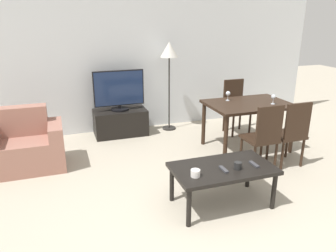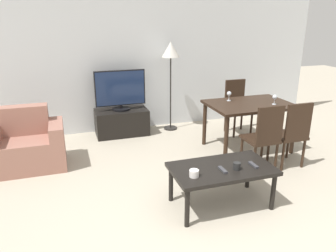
{
  "view_description": "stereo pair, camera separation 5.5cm",
  "coord_description": "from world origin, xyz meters",
  "px_view_note": "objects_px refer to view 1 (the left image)",
  "views": [
    {
      "loc": [
        -1.23,
        -1.77,
        1.99
      ],
      "look_at": [
        0.02,
        1.91,
        0.65
      ],
      "focal_mm": 35.0,
      "sensor_mm": 36.0,
      "label": 1
    },
    {
      "loc": [
        -1.18,
        -1.79,
        1.99
      ],
      "look_at": [
        0.02,
        1.91,
        0.65
      ],
      "focal_mm": 35.0,
      "sensor_mm": 36.0,
      "label": 2
    }
  ],
  "objects_px": {
    "dining_table": "(248,109)",
    "dining_chair_near": "(264,135)",
    "remote_primary": "(254,164)",
    "armchair": "(26,147)",
    "dining_chair_far": "(235,104)",
    "wine_glass_center": "(273,97)",
    "coffee_table": "(223,171)",
    "dining_chair_near_right": "(291,131)",
    "remote_secondary": "(224,169)",
    "tv": "(119,90)",
    "floor_lamp": "(169,55)",
    "cup_white_near": "(195,173)",
    "tv_stand": "(121,122)",
    "cup_colored_far": "(238,166)",
    "wine_glass_left": "(228,94)"
  },
  "relations": [
    {
      "from": "dining_chair_near",
      "to": "wine_glass_center",
      "type": "relative_size",
      "value": 6.27
    },
    {
      "from": "dining_table",
      "to": "dining_chair_near",
      "type": "bearing_deg",
      "value": -106.33
    },
    {
      "from": "armchair",
      "to": "dining_table",
      "type": "xyz_separation_m",
      "value": [
        3.15,
        -0.35,
        0.33
      ]
    },
    {
      "from": "tv_stand",
      "to": "wine_glass_left",
      "type": "height_order",
      "value": "wine_glass_left"
    },
    {
      "from": "cup_white_near",
      "to": "cup_colored_far",
      "type": "bearing_deg",
      "value": 1.19
    },
    {
      "from": "cup_colored_far",
      "to": "wine_glass_left",
      "type": "xyz_separation_m",
      "value": [
        0.76,
        1.63,
        0.34
      ]
    },
    {
      "from": "tv_stand",
      "to": "floor_lamp",
      "type": "height_order",
      "value": "floor_lamp"
    },
    {
      "from": "armchair",
      "to": "floor_lamp",
      "type": "xyz_separation_m",
      "value": [
        2.32,
        0.89,
        1.02
      ]
    },
    {
      "from": "dining_chair_far",
      "to": "wine_glass_center",
      "type": "distance_m",
      "value": 0.97
    },
    {
      "from": "cup_colored_far",
      "to": "wine_glass_left",
      "type": "bearing_deg",
      "value": 65.16
    },
    {
      "from": "floor_lamp",
      "to": "cup_colored_far",
      "type": "distance_m",
      "value": 2.77
    },
    {
      "from": "remote_primary",
      "to": "dining_chair_near_right",
      "type": "bearing_deg",
      "value": 33.4
    },
    {
      "from": "dining_chair_near",
      "to": "wine_glass_left",
      "type": "height_order",
      "value": "dining_chair_near"
    },
    {
      "from": "dining_chair_near_right",
      "to": "tv_stand",
      "type": "bearing_deg",
      "value": 134.6
    },
    {
      "from": "tv_stand",
      "to": "remote_primary",
      "type": "height_order",
      "value": "remote_primary"
    },
    {
      "from": "dining_chair_near",
      "to": "dining_chair_far",
      "type": "distance_m",
      "value": 1.53
    },
    {
      "from": "floor_lamp",
      "to": "wine_glass_center",
      "type": "bearing_deg",
      "value": -51.26
    },
    {
      "from": "remote_primary",
      "to": "cup_white_near",
      "type": "bearing_deg",
      "value": -177.33
    },
    {
      "from": "coffee_table",
      "to": "dining_chair_near_right",
      "type": "xyz_separation_m",
      "value": [
        1.32,
        0.57,
        0.1
      ]
    },
    {
      "from": "dining_table",
      "to": "dining_chair_near",
      "type": "relative_size",
      "value": 1.34
    },
    {
      "from": "dining_chair_far",
      "to": "dining_table",
      "type": "bearing_deg",
      "value": -106.33
    },
    {
      "from": "floor_lamp",
      "to": "remote_primary",
      "type": "bearing_deg",
      "value": -88.68
    },
    {
      "from": "remote_primary",
      "to": "cup_white_near",
      "type": "height_order",
      "value": "cup_white_near"
    },
    {
      "from": "dining_chair_near",
      "to": "armchair",
      "type": "bearing_deg",
      "value": 159.79
    },
    {
      "from": "tv",
      "to": "wine_glass_center",
      "type": "distance_m",
      "value": 2.45
    },
    {
      "from": "coffee_table",
      "to": "cup_colored_far",
      "type": "distance_m",
      "value": 0.18
    },
    {
      "from": "cup_white_near",
      "to": "wine_glass_center",
      "type": "bearing_deg",
      "value": 35.14
    },
    {
      "from": "floor_lamp",
      "to": "cup_white_near",
      "type": "relative_size",
      "value": 16.2
    },
    {
      "from": "tv",
      "to": "dining_chair_near_right",
      "type": "bearing_deg",
      "value": -45.37
    },
    {
      "from": "dining_chair_far",
      "to": "cup_colored_far",
      "type": "xyz_separation_m",
      "value": [
        -1.2,
        -2.14,
        -0.01
      ]
    },
    {
      "from": "armchair",
      "to": "dining_chair_near_right",
      "type": "distance_m",
      "value": 3.54
    },
    {
      "from": "tv_stand",
      "to": "tv",
      "type": "distance_m",
      "value": 0.56
    },
    {
      "from": "tv_stand",
      "to": "cup_white_near",
      "type": "relative_size",
      "value": 9.28
    },
    {
      "from": "dining_table",
      "to": "tv_stand",
      "type": "bearing_deg",
      "value": 144.48
    },
    {
      "from": "dining_chair_near_right",
      "to": "remote_primary",
      "type": "distance_m",
      "value": 1.18
    },
    {
      "from": "remote_primary",
      "to": "armchair",
      "type": "bearing_deg",
      "value": 144.02
    },
    {
      "from": "dining_table",
      "to": "cup_colored_far",
      "type": "relative_size",
      "value": 15.42
    },
    {
      "from": "tv_stand",
      "to": "cup_white_near",
      "type": "bearing_deg",
      "value": -84.55
    },
    {
      "from": "tv_stand",
      "to": "dining_table",
      "type": "xyz_separation_m",
      "value": [
        1.72,
        -1.22,
        0.42
      ]
    },
    {
      "from": "tv_stand",
      "to": "tv",
      "type": "xyz_separation_m",
      "value": [
        0.0,
        -0.0,
        0.56
      ]
    },
    {
      "from": "remote_secondary",
      "to": "armchair",
      "type": "bearing_deg",
      "value": 139.35
    },
    {
      "from": "cup_colored_far",
      "to": "wine_glass_center",
      "type": "bearing_deg",
      "value": 43.83
    },
    {
      "from": "floor_lamp",
      "to": "wine_glass_center",
      "type": "xyz_separation_m",
      "value": [
        1.13,
        -1.41,
        -0.49
      ]
    },
    {
      "from": "floor_lamp",
      "to": "dining_chair_near",
      "type": "bearing_deg",
      "value": -72.66
    },
    {
      "from": "remote_primary",
      "to": "cup_colored_far",
      "type": "height_order",
      "value": "cup_colored_far"
    },
    {
      "from": "armchair",
      "to": "cup_white_near",
      "type": "bearing_deg",
      "value": -46.25
    },
    {
      "from": "cup_colored_far",
      "to": "armchair",
      "type": "bearing_deg",
      "value": 141.06
    },
    {
      "from": "dining_chair_near",
      "to": "floor_lamp",
      "type": "bearing_deg",
      "value": 107.34
    },
    {
      "from": "cup_white_near",
      "to": "dining_table",
      "type": "bearing_deg",
      "value": 44.0
    },
    {
      "from": "armchair",
      "to": "dining_chair_near",
      "type": "relative_size",
      "value": 1.05
    }
  ]
}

